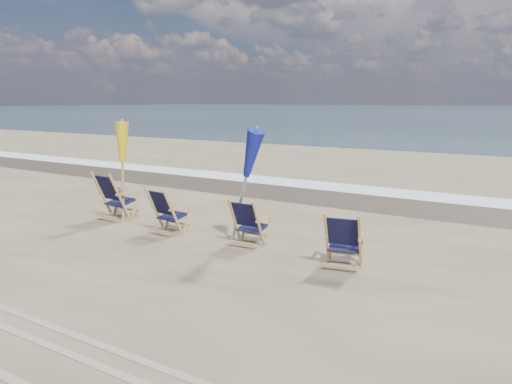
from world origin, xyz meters
TOP-DOWN VIEW (x-y plane):
  - surf_foam at (0.00, 8.30)m, footprint 200.00×1.40m
  - wet_sand_strip at (0.00, 6.80)m, footprint 200.00×2.60m
  - tire_tracks at (0.00, -2.80)m, footprint 80.00×1.30m
  - beach_chair_0 at (-3.15, 1.74)m, footprint 0.73×0.81m
  - beach_chair_1 at (-1.43, 1.48)m, footprint 0.67×0.74m
  - beach_chair_2 at (0.37, 1.68)m, footprint 0.59×0.66m
  - beach_chair_3 at (2.30, 1.50)m, footprint 0.71×0.76m
  - umbrella_yellow at (-3.22, 1.93)m, footprint 0.30×0.30m
  - umbrella_blue at (0.04, 1.68)m, footprint 0.30×0.30m

SIDE VIEW (x-z plane):
  - wet_sand_strip at x=0.00m, z-range 0.00..0.00m
  - surf_foam at x=0.00m, z-range 0.00..0.01m
  - tire_tracks at x=0.00m, z-range 0.00..0.01m
  - beach_chair_2 at x=0.37m, z-range 0.00..0.89m
  - beach_chair_3 at x=2.30m, z-range 0.00..0.91m
  - beach_chair_1 at x=-1.43m, z-range 0.00..0.94m
  - beach_chair_0 at x=-3.15m, z-range 0.00..1.08m
  - umbrella_yellow at x=-3.22m, z-range 0.53..2.64m
  - umbrella_blue at x=0.04m, z-range 0.58..2.79m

